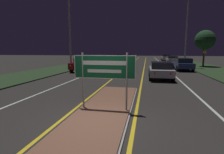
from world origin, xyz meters
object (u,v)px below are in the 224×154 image
Objects in this scene: highway_sign at (104,69)px; car_approaching_1 at (126,59)px; car_receding_2 at (172,60)px; car_receding_3 at (165,57)px; warning_sign at (204,57)px; car_receding_0 at (161,70)px; car_approaching_2 at (118,57)px; streetlight_right_near at (188,15)px; car_approaching_0 at (83,64)px; car_receding_1 at (183,64)px; streetlight_left_near at (69,17)px.

highway_sign reaches higher than car_approaching_1.
car_receding_3 reaches higher than car_receding_2.
car_receding_3 is 18.06m from warning_sign.
car_receding_2 is (3.35, 18.38, -0.00)m from car_receding_0.
car_receding_2 is 1.93× the size of warning_sign.
car_receding_0 is at bearing -74.97° from car_approaching_1.
car_approaching_2 is (-12.06, 3.06, -0.03)m from car_receding_3.
car_receding_0 is at bearing -110.84° from streetlight_right_near.
car_receding_0 is at bearing -25.16° from car_approaching_0.
car_receding_3 is (-0.71, 18.62, -6.20)m from streetlight_right_near.
car_approaching_1 is (3.35, 14.89, -0.08)m from car_approaching_0.
warning_sign reaches higher than highway_sign.
car_receding_1 is at bearing 69.74° from highway_sign.
highway_sign is at bearing -109.25° from streetlight_right_near.
streetlight_left_near reaches higher than car_receding_2.
warning_sign reaches higher than car_receding_0.
streetlight_right_near reaches higher than highway_sign.
car_receding_1 is at bearing -90.34° from car_receding_3.
car_receding_2 is (12.61, 15.75, -5.07)m from streetlight_left_near.
highway_sign is at bearing -115.17° from warning_sign.
car_receding_1 is at bearing 66.24° from car_receding_0.
car_receding_2 is at bearing 88.76° from car_receding_1.
car_receding_1 is 1.06× the size of car_approaching_2.
streetlight_right_near is 4.21× the size of warning_sign.
car_approaching_2 is (-6.09, 40.82, -0.90)m from highway_sign.
car_approaching_0 reaches higher than car_receding_2.
car_receding_2 is (6.08, 27.14, -0.89)m from highway_sign.
warning_sign is at bearing 64.83° from highway_sign.
car_approaching_2 is at bearing 165.77° from car_receding_3.
highway_sign is at bearing -65.95° from car_approaching_0.
streetlight_right_near is at bearing -87.80° from car_receding_3.
streetlight_right_near is at bearing 70.75° from highway_sign.
highway_sign is at bearing -98.98° from car_receding_3.
streetlight_left_near is 2.17× the size of car_receding_0.
car_receding_2 is at bearing 94.29° from streetlight_right_near.
streetlight_right_near reaches higher than car_approaching_0.
car_receding_3 reaches higher than car_approaching_2.
car_receding_1 is 14.35m from car_approaching_1.
car_receding_1 is 1.08× the size of car_approaching_0.
car_receding_3 is at bearing 81.02° from highway_sign.
car_approaching_0 is at bearing -154.09° from warning_sign.
car_receding_0 is 1.07× the size of car_approaching_1.
car_receding_3 is (5.97, 37.76, -0.87)m from highway_sign.
highway_sign is 0.25× the size of streetlight_left_near.
warning_sign is at bearing -64.78° from car_receding_2.
streetlight_right_near is 13.86m from car_approaching_1.
car_receding_3 is (12.50, 26.36, -5.05)m from streetlight_left_near.
car_approaching_0 is (-8.41, 3.95, 0.05)m from car_receding_0.
car_approaching_2 is 25.93m from warning_sign.
car_receding_2 is 8.42m from car_approaching_1.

